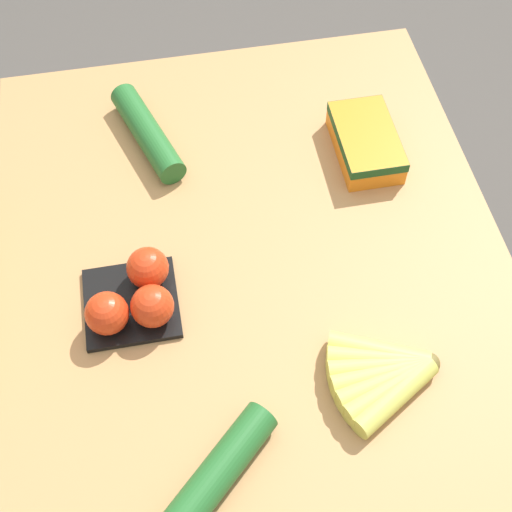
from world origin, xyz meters
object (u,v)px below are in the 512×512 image
Objects in this scene: tomato_pack at (135,297)px; cucumber_near at (147,133)px; carrot_bag at (366,141)px; cucumber_far at (214,479)px; banana_bunch at (384,374)px.

cucumber_near is (0.35, -0.05, -0.01)m from tomato_pack.
carrot_bag is 0.76× the size of cucumber_near.
cucumber_near is at bearing 2.21° from cucumber_far.
cucumber_far is at bearing -165.23° from tomato_pack.
tomato_pack reaches higher than cucumber_far.
banana_bunch is 0.40m from tomato_pack.
tomato_pack is (0.19, 0.35, 0.02)m from banana_bunch.
cucumber_far is at bearing -177.79° from cucumber_near.
tomato_pack is at bearing 61.66° from banana_bunch.
carrot_bag is 0.66m from cucumber_far.
cucumber_far reaches higher than banana_bunch.
cucumber_far is at bearing 111.71° from banana_bunch.
banana_bunch is at bearing -151.37° from cucumber_near.
carrot_bag is 0.88× the size of cucumber_far.
carrot_bag reaches higher than banana_bunch.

